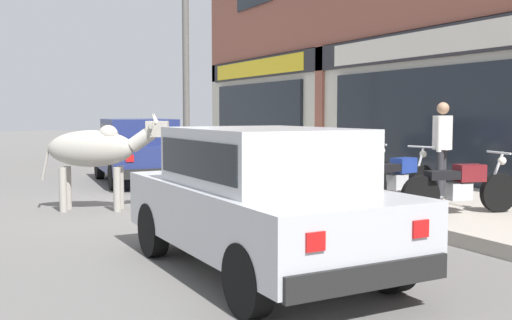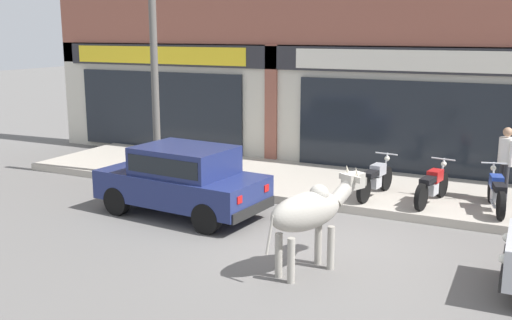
{
  "view_description": "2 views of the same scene",
  "coord_description": "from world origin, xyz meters",
  "px_view_note": "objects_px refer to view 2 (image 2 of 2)",
  "views": [
    {
      "loc": [
        9.92,
        -3.12,
        1.61
      ],
      "look_at": [
        1.74,
        1.0,
        0.88
      ],
      "focal_mm": 42.0,
      "sensor_mm": 36.0,
      "label": 1
    },
    {
      "loc": [
        3.27,
        -9.49,
        3.77
      ],
      "look_at": [
        -1.95,
        1.0,
        1.24
      ],
      "focal_mm": 42.0,
      "sensor_mm": 36.0,
      "label": 2
    }
  ],
  "objects_px": {
    "motorcycle_2": "(496,192)",
    "pedestrian": "(506,156)",
    "motorcycle_1": "(432,186)",
    "motorcycle_0": "(375,179)",
    "cow": "(310,211)",
    "utility_pole": "(154,54)",
    "car_0": "(183,177)"
  },
  "relations": [
    {
      "from": "cow",
      "to": "motorcycle_2",
      "type": "height_order",
      "value": "cow"
    },
    {
      "from": "car_0",
      "to": "motorcycle_0",
      "type": "bearing_deg",
      "value": 37.39
    },
    {
      "from": "motorcycle_2",
      "to": "car_0",
      "type": "bearing_deg",
      "value": -155.94
    },
    {
      "from": "car_0",
      "to": "motorcycle_2",
      "type": "height_order",
      "value": "car_0"
    },
    {
      "from": "motorcycle_2",
      "to": "pedestrian",
      "type": "distance_m",
      "value": 1.05
    },
    {
      "from": "motorcycle_0",
      "to": "motorcycle_1",
      "type": "height_order",
      "value": "same"
    },
    {
      "from": "motorcycle_2",
      "to": "utility_pole",
      "type": "bearing_deg",
      "value": -174.79
    },
    {
      "from": "motorcycle_0",
      "to": "pedestrian",
      "type": "distance_m",
      "value": 2.78
    },
    {
      "from": "pedestrian",
      "to": "cow",
      "type": "bearing_deg",
      "value": -115.62
    },
    {
      "from": "car_0",
      "to": "motorcycle_2",
      "type": "distance_m",
      "value": 6.43
    },
    {
      "from": "motorcycle_1",
      "to": "utility_pole",
      "type": "distance_m",
      "value": 7.14
    },
    {
      "from": "motorcycle_0",
      "to": "motorcycle_2",
      "type": "relative_size",
      "value": 1.01
    },
    {
      "from": "car_0",
      "to": "motorcycle_2",
      "type": "relative_size",
      "value": 2.08
    },
    {
      "from": "cow",
      "to": "motorcycle_0",
      "type": "bearing_deg",
      "value": 91.43
    },
    {
      "from": "motorcycle_0",
      "to": "pedestrian",
      "type": "height_order",
      "value": "pedestrian"
    },
    {
      "from": "motorcycle_1",
      "to": "utility_pole",
      "type": "xyz_separation_m",
      "value": [
        -6.59,
        -0.66,
        2.66
      ]
    },
    {
      "from": "motorcycle_1",
      "to": "pedestrian",
      "type": "distance_m",
      "value": 1.72
    },
    {
      "from": "cow",
      "to": "motorcycle_2",
      "type": "bearing_deg",
      "value": 60.7
    },
    {
      "from": "pedestrian",
      "to": "utility_pole",
      "type": "relative_size",
      "value": 0.26
    },
    {
      "from": "cow",
      "to": "motorcycle_1",
      "type": "relative_size",
      "value": 1.11
    },
    {
      "from": "car_0",
      "to": "pedestrian",
      "type": "height_order",
      "value": "pedestrian"
    },
    {
      "from": "motorcycle_1",
      "to": "motorcycle_2",
      "type": "height_order",
      "value": "same"
    },
    {
      "from": "motorcycle_1",
      "to": "pedestrian",
      "type": "xyz_separation_m",
      "value": [
        1.33,
        0.92,
        0.6
      ]
    },
    {
      "from": "motorcycle_1",
      "to": "pedestrian",
      "type": "bearing_deg",
      "value": 34.64
    },
    {
      "from": "motorcycle_2",
      "to": "utility_pole",
      "type": "distance_m",
      "value": 8.33
    },
    {
      "from": "motorcycle_1",
      "to": "motorcycle_0",
      "type": "bearing_deg",
      "value": 179.3
    },
    {
      "from": "cow",
      "to": "utility_pole",
      "type": "bearing_deg",
      "value": 147.01
    },
    {
      "from": "motorcycle_1",
      "to": "motorcycle_2",
      "type": "xyz_separation_m",
      "value": [
        1.27,
        0.06,
        0.0
      ]
    },
    {
      "from": "pedestrian",
      "to": "utility_pole",
      "type": "distance_m",
      "value": 8.34
    },
    {
      "from": "motorcycle_1",
      "to": "pedestrian",
      "type": "height_order",
      "value": "pedestrian"
    },
    {
      "from": "car_0",
      "to": "motorcycle_0",
      "type": "height_order",
      "value": "car_0"
    },
    {
      "from": "motorcycle_0",
      "to": "pedestrian",
      "type": "xyz_separation_m",
      "value": [
        2.56,
        0.9,
        0.6
      ]
    }
  ]
}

